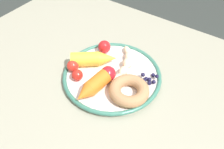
{
  "coord_description": "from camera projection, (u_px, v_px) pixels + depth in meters",
  "views": [
    {
      "loc": [
        0.22,
        -0.36,
        1.23
      ],
      "look_at": [
        -0.04,
        0.02,
        0.75
      ],
      "focal_mm": 37.24,
      "sensor_mm": 36.0,
      "label": 1
    }
  ],
  "objects": [
    {
      "name": "tomato_near",
      "position": [
        73.0,
        66.0,
        0.67
      ],
      "size": [
        0.04,
        0.04,
        0.04
      ],
      "primitive_type": "sphere",
      "color": "red",
      "rests_on": "plate"
    },
    {
      "name": "tomato_far",
      "position": [
        77.0,
        75.0,
        0.65
      ],
      "size": [
        0.03,
        0.03,
        0.03
      ],
      "primitive_type": "sphere",
      "color": "red",
      "rests_on": "plate"
    },
    {
      "name": "tomato_mid",
      "position": [
        104.0,
        47.0,
        0.73
      ],
      "size": [
        0.04,
        0.04,
        0.04
      ],
      "primitive_type": "sphere",
      "color": "red",
      "rests_on": "plate"
    },
    {
      "name": "carrot_orange",
      "position": [
        92.0,
        87.0,
        0.61
      ],
      "size": [
        0.05,
        0.11,
        0.04
      ],
      "color": "orange",
      "rests_on": "plate"
    },
    {
      "name": "donut",
      "position": [
        129.0,
        90.0,
        0.61
      ],
      "size": [
        0.15,
        0.15,
        0.03
      ],
      "primitive_type": "torus",
      "rotation": [
        0.0,
        0.0,
        0.7
      ],
      "color": "#AE7E54",
      "rests_on": "plate"
    },
    {
      "name": "dining_table",
      "position": [
        119.0,
        107.0,
        0.72
      ],
      "size": [
        1.16,
        0.78,
        0.73
      ],
      "color": "gray",
      "rests_on": "ground_plane"
    },
    {
      "name": "banana",
      "position": [
        126.0,
        63.0,
        0.69
      ],
      "size": [
        0.08,
        0.16,
        0.03
      ],
      "color": "beige",
      "rests_on": "plate"
    },
    {
      "name": "tomato_extra",
      "position": [
        108.0,
        74.0,
        0.64
      ],
      "size": [
        0.04,
        0.04,
        0.04
      ],
      "primitive_type": "sphere",
      "color": "red",
      "rests_on": "plate"
    },
    {
      "name": "blueberry_pile",
      "position": [
        148.0,
        79.0,
        0.65
      ],
      "size": [
        0.05,
        0.05,
        0.02
      ],
      "color": "#191638",
      "rests_on": "plate"
    },
    {
      "name": "carrot_yellow",
      "position": [
        94.0,
        59.0,
        0.69
      ],
      "size": [
        0.13,
        0.12,
        0.04
      ],
      "color": "yellow",
      "rests_on": "plate"
    },
    {
      "name": "plate",
      "position": [
        112.0,
        75.0,
        0.67
      ],
      "size": [
        0.29,
        0.29,
        0.02
      ],
      "color": "silver",
      "rests_on": "dining_table"
    }
  ]
}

